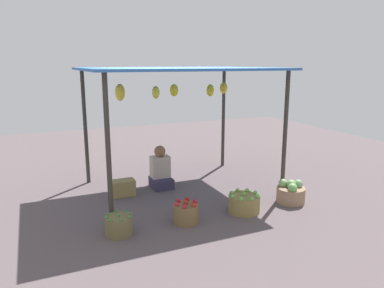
{
  "coord_description": "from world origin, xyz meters",
  "views": [
    {
      "loc": [
        -2.37,
        -5.87,
        2.25
      ],
      "look_at": [
        0.0,
        -0.54,
        0.95
      ],
      "focal_mm": 34.15,
      "sensor_mm": 36.0,
      "label": 1
    }
  ],
  "objects_px": {
    "basket_cabbages": "(291,193)",
    "wooden_crate_near_vendor": "(123,188)",
    "basket_red_apples": "(186,213)",
    "vendor_person": "(161,171)",
    "basket_green_chilies": "(119,225)",
    "basket_green_apples": "(244,203)"
  },
  "relations": [
    {
      "from": "basket_red_apples",
      "to": "basket_green_chilies",
      "type": "bearing_deg",
      "value": 178.69
    },
    {
      "from": "basket_green_chilies",
      "to": "basket_red_apples",
      "type": "height_order",
      "value": "basket_red_apples"
    },
    {
      "from": "basket_red_apples",
      "to": "basket_cabbages",
      "type": "xyz_separation_m",
      "value": [
        1.89,
        0.03,
        0.01
      ]
    },
    {
      "from": "basket_cabbages",
      "to": "basket_green_apples",
      "type": "bearing_deg",
      "value": -177.95
    },
    {
      "from": "basket_green_chilies",
      "to": "basket_red_apples",
      "type": "xyz_separation_m",
      "value": [
        0.96,
        -0.02,
        0.02
      ]
    },
    {
      "from": "basket_green_chilies",
      "to": "basket_cabbages",
      "type": "distance_m",
      "value": 2.85
    },
    {
      "from": "basket_green_chilies",
      "to": "basket_red_apples",
      "type": "relative_size",
      "value": 1.01
    },
    {
      "from": "basket_green_apples",
      "to": "wooden_crate_near_vendor",
      "type": "bearing_deg",
      "value": 136.04
    },
    {
      "from": "basket_red_apples",
      "to": "basket_cabbages",
      "type": "bearing_deg",
      "value": 0.88
    },
    {
      "from": "basket_red_apples",
      "to": "wooden_crate_near_vendor",
      "type": "relative_size",
      "value": 0.9
    },
    {
      "from": "wooden_crate_near_vendor",
      "to": "basket_green_apples",
      "type": "bearing_deg",
      "value": -43.96
    },
    {
      "from": "vendor_person",
      "to": "basket_red_apples",
      "type": "bearing_deg",
      "value": -96.55
    },
    {
      "from": "basket_green_chilies",
      "to": "wooden_crate_near_vendor",
      "type": "distance_m",
      "value": 1.5
    },
    {
      "from": "basket_red_apples",
      "to": "basket_cabbages",
      "type": "height_order",
      "value": "basket_cabbages"
    },
    {
      "from": "vendor_person",
      "to": "wooden_crate_near_vendor",
      "type": "height_order",
      "value": "vendor_person"
    },
    {
      "from": "basket_cabbages",
      "to": "wooden_crate_near_vendor",
      "type": "relative_size",
      "value": 1.15
    },
    {
      "from": "basket_cabbages",
      "to": "basket_green_chilies",
      "type": "bearing_deg",
      "value": -179.86
    },
    {
      "from": "basket_cabbages",
      "to": "wooden_crate_near_vendor",
      "type": "height_order",
      "value": "basket_cabbages"
    },
    {
      "from": "basket_red_apples",
      "to": "basket_green_apples",
      "type": "xyz_separation_m",
      "value": [
        0.97,
        -0.0,
        -0.01
      ]
    },
    {
      "from": "wooden_crate_near_vendor",
      "to": "basket_red_apples",
      "type": "bearing_deg",
      "value": -69.23
    },
    {
      "from": "vendor_person",
      "to": "basket_green_chilies",
      "type": "relative_size",
      "value": 2.13
    },
    {
      "from": "basket_cabbages",
      "to": "wooden_crate_near_vendor",
      "type": "xyz_separation_m",
      "value": [
        -2.44,
        1.44,
        -0.02
      ]
    }
  ]
}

